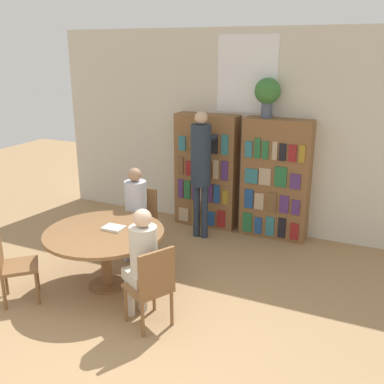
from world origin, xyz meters
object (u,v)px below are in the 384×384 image
object	(u,v)px
bookshelf_left	(207,171)
reading_table	(105,239)
chair_left_side	(141,218)
chair_far_side	(152,284)
bookshelf_right	(276,180)
librarian_standing	(201,162)
seated_reader_right	(142,258)
flower_vase	(267,93)
chair_near_camera	(11,261)
seated_reader_left	(135,207)

from	to	relation	value
bookshelf_left	reading_table	size ratio (longest dim) A/B	1.28
chair_left_side	chair_far_side	size ratio (longest dim) A/B	1.00
chair_far_side	bookshelf_right	bearing A→B (deg)	18.80
bookshelf_left	chair_left_side	distance (m)	1.42
bookshelf_right	librarian_standing	size ratio (longest dim) A/B	0.94
bookshelf_left	librarian_standing	distance (m)	0.58
reading_table	seated_reader_right	xyz separation A→B (m)	(0.75, -0.41, 0.10)
flower_vase	chair_near_camera	distance (m)	3.95
seated_reader_left	librarian_standing	size ratio (longest dim) A/B	0.65
flower_vase	seated_reader_left	bearing A→B (deg)	-131.59
reading_table	chair_far_side	distance (m)	1.04
reading_table	chair_near_camera	world-z (taller)	chair_near_camera
librarian_standing	reading_table	bearing A→B (deg)	-102.85
seated_reader_left	librarian_standing	xyz separation A→B (m)	(0.53, 0.97, 0.45)
chair_far_side	chair_left_side	bearing A→B (deg)	63.00
librarian_standing	chair_far_side	bearing A→B (deg)	-77.96
chair_near_camera	librarian_standing	size ratio (longest dim) A/B	0.47
chair_left_side	seated_reader_right	size ratio (longest dim) A/B	0.71
librarian_standing	bookshelf_left	bearing A→B (deg)	103.93
bookshelf_left	seated_reader_right	distance (m)	2.77
bookshelf_right	chair_left_side	size ratio (longest dim) A/B	2.00
chair_far_side	librarian_standing	xyz separation A→B (m)	(-0.49, 2.31, 0.66)
bookshelf_right	chair_far_side	bearing A→B (deg)	-99.68
flower_vase	seated_reader_left	size ratio (longest dim) A/B	0.45
chair_near_camera	librarian_standing	distance (m)	2.86
bookshelf_left	chair_left_side	size ratio (longest dim) A/B	2.00
chair_far_side	seated_reader_right	distance (m)	0.28
bookshelf_left	bookshelf_right	bearing A→B (deg)	-0.01
reading_table	seated_reader_left	world-z (taller)	seated_reader_left
reading_table	chair_left_side	xyz separation A→B (m)	(-0.13, 1.02, -0.12)
seated_reader_right	chair_left_side	bearing A→B (deg)	60.25
chair_far_side	seated_reader_right	xyz separation A→B (m)	(-0.16, 0.08, 0.22)
flower_vase	chair_near_camera	world-z (taller)	flower_vase
reading_table	chair_left_side	distance (m)	1.04
chair_near_camera	chair_left_side	bearing A→B (deg)	117.00
bookshelf_right	seated_reader_left	xyz separation A→B (m)	(-1.50, -1.47, -0.18)
chair_far_side	seated_reader_left	size ratio (longest dim) A/B	0.72
chair_near_camera	seated_reader_right	size ratio (longest dim) A/B	0.71
flower_vase	seated_reader_right	bearing A→B (deg)	-99.31
bookshelf_right	seated_reader_left	bearing A→B (deg)	-135.51
bookshelf_left	seated_reader_left	bearing A→B (deg)	-105.28
bookshelf_right	seated_reader_right	xyz separation A→B (m)	(-0.63, -2.72, -0.18)
chair_near_camera	seated_reader_right	world-z (taller)	seated_reader_right
chair_left_side	reading_table	bearing A→B (deg)	90.00
seated_reader_left	seated_reader_right	bearing A→B (deg)	116.98
seated_reader_right	bookshelf_left	bearing A→B (deg)	38.06
reading_table	flower_vase	bearing A→B (deg)	62.72
reading_table	bookshelf_right	bearing A→B (deg)	59.14
bookshelf_left	flower_vase	bearing A→B (deg)	0.29
chair_far_side	seated_reader_left	bearing A→B (deg)	65.73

